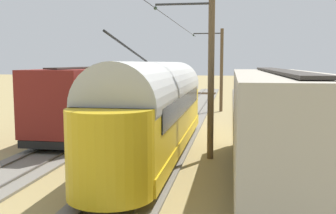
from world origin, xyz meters
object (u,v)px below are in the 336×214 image
object	(u,v)px
boxcar_far_siding	(278,125)
catenary_pole_foreground	(221,69)
catenary_pole_mid_near	(209,74)
vintage_streetcar	(157,107)
track_end_bumper	(141,105)
coach_adjacent	(98,96)

from	to	relation	value
boxcar_far_siding	catenary_pole_foreground	size ratio (longest dim) A/B	1.93
catenary_pole_mid_near	vintage_streetcar	bearing A→B (deg)	-7.31
track_end_bumper	catenary_pole_mid_near	bearing A→B (deg)	112.01
coach_adjacent	catenary_pole_mid_near	distance (m)	9.80
coach_adjacent	catenary_pole_foreground	world-z (taller)	catenary_pole_foreground
vintage_streetcar	catenary_pole_mid_near	distance (m)	2.85
catenary_pole_foreground	coach_adjacent	bearing A→B (deg)	56.53
coach_adjacent	track_end_bumper	size ratio (longest dim) A/B	8.05
catenary_pole_mid_near	track_end_bumper	bearing A→B (deg)	-67.99
vintage_streetcar	catenary_pole_foreground	bearing A→B (deg)	-98.01
vintage_streetcar	track_end_bumper	size ratio (longest dim) A/B	9.24
vintage_streetcar	catenary_pole_foreground	xyz separation A→B (m)	(-2.40, -17.08, 1.50)
vintage_streetcar	catenary_pole_mid_near	world-z (taller)	catenary_pole_mid_near
vintage_streetcar	boxcar_far_siding	distance (m)	6.38
boxcar_far_siding	catenary_pole_mid_near	world-z (taller)	catenary_pole_mid_near
track_end_bumper	catenary_pole_foreground	bearing A→B (deg)	174.24
boxcar_far_siding	catenary_pole_foreground	distance (m)	21.34
vintage_streetcar	catenary_pole_foreground	size ratio (longest dim) A/B	2.31
boxcar_far_siding	catenary_pole_mid_near	xyz separation A→B (m)	(2.53, -3.74, 1.59)
coach_adjacent	catenary_pole_foreground	size ratio (longest dim) A/B	2.01
catenary_pole_foreground	track_end_bumper	distance (m)	8.09
coach_adjacent	catenary_pole_mid_near	size ratio (longest dim) A/B	2.01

